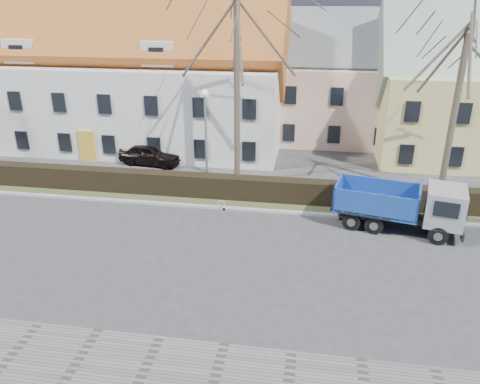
% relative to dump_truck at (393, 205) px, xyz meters
% --- Properties ---
extents(ground, '(120.00, 120.00, 0.00)m').
position_rel_dump_truck_xyz_m(ground, '(-6.60, -3.74, -1.27)').
color(ground, '#353638').
extents(curb_far, '(80.00, 0.30, 0.12)m').
position_rel_dump_truck_xyz_m(curb_far, '(-6.60, 0.86, -1.21)').
color(curb_far, '#959593').
rests_on(curb_far, ground).
extents(grass_strip, '(80.00, 3.00, 0.10)m').
position_rel_dump_truck_xyz_m(grass_strip, '(-6.60, 2.46, -1.22)').
color(grass_strip, '#3C4326').
rests_on(grass_strip, ground).
extents(hedge, '(60.00, 0.90, 1.30)m').
position_rel_dump_truck_xyz_m(hedge, '(-6.60, 2.26, -0.62)').
color(hedge, black).
rests_on(hedge, ground).
extents(building_white, '(26.80, 10.80, 9.50)m').
position_rel_dump_truck_xyz_m(building_white, '(-19.60, 12.26, 3.48)').
color(building_white, silver).
rests_on(building_white, ground).
extents(building_pink, '(10.80, 8.80, 8.00)m').
position_rel_dump_truck_xyz_m(building_pink, '(-2.60, 16.26, 2.73)').
color(building_pink, '#D7AC98').
rests_on(building_pink, ground).
extents(tree_1, '(9.20, 9.20, 12.65)m').
position_rel_dump_truck_xyz_m(tree_1, '(-8.60, 4.76, 5.06)').
color(tree_1, '#483F32').
rests_on(tree_1, ground).
extents(tree_2, '(8.00, 8.00, 11.00)m').
position_rel_dump_truck_xyz_m(tree_2, '(3.40, 4.76, 4.23)').
color(tree_2, '#483F32').
rests_on(tree_2, ground).
extents(dump_truck, '(6.70, 3.66, 2.54)m').
position_rel_dump_truck_xyz_m(dump_truck, '(0.00, 0.00, 0.00)').
color(dump_truck, navy).
rests_on(dump_truck, ground).
extents(streetlight, '(0.48, 0.48, 6.09)m').
position_rel_dump_truck_xyz_m(streetlight, '(-10.15, 3.26, 1.77)').
color(streetlight, gray).
rests_on(streetlight, ground).
extents(cart_frame, '(0.77, 0.62, 0.62)m').
position_rel_dump_truck_xyz_m(cart_frame, '(-8.95, 0.78, -0.96)').
color(cart_frame, silver).
rests_on(cart_frame, ground).
extents(parked_car_a, '(4.47, 2.27, 1.46)m').
position_rel_dump_truck_xyz_m(parked_car_a, '(-15.06, 7.29, -0.54)').
color(parked_car_a, black).
rests_on(parked_car_a, ground).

